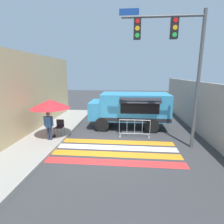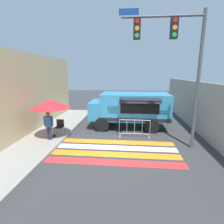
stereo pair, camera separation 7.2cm
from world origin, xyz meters
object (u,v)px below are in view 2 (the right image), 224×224
Objects in this scene: food_truck at (129,107)px; folding_chair at (60,125)px; patio_umbrella at (50,104)px; vendor_person at (49,124)px; traffic_signal_pole at (175,51)px; barricade_front at (134,129)px.

food_truck is 6.15× the size of folding_chair.
food_truck is 2.46× the size of patio_umbrella.
folding_chair is at bearing 61.24° from vendor_person.
food_truck is at bearing 20.30° from vendor_person.
traffic_signal_pole is 4.70m from barricade_front.
food_truck is 4.73m from folding_chair.
food_truck is 5.01m from traffic_signal_pole.
folding_chair is at bearing 62.29° from patio_umbrella.
barricade_front is at bearing -0.86° from vendor_person.
traffic_signal_pole reaches higher than patio_umbrella.
traffic_signal_pole reaches higher than food_truck.
vendor_person is at bearing -164.30° from barricade_front.
traffic_signal_pole is (2.06, -3.18, 3.27)m from food_truck.
folding_chair is at bearing 171.48° from traffic_signal_pole.
folding_chair is (-6.14, 0.92, -4.03)m from traffic_signal_pole.
food_truck is at bearing 43.87° from folding_chair.
food_truck is at bearing 100.86° from barricade_front.
patio_umbrella is (-4.34, -2.74, 0.63)m from food_truck.
barricade_front is (0.37, -1.91, -0.92)m from food_truck.
folding_chair is 4.47m from barricade_front.
vendor_person is at bearing -179.65° from traffic_signal_pole.
food_truck reaches higher than folding_chair.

